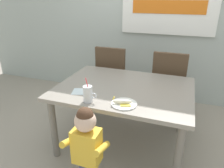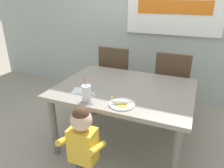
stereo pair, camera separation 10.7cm
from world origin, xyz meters
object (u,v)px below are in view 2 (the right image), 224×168
paper_napkin (80,91)px  dining_table (125,95)px  dining_chair_left (116,75)px  milk_cup (87,94)px  toddler_standing (83,141)px  snack_plate (122,104)px  peeled_banana (120,102)px  dining_chair_right (172,83)px

paper_napkin → dining_table: bearing=34.5°
dining_chair_left → dining_table: bearing=117.6°
dining_chair_left → milk_cup: size_ratio=3.88×
toddler_standing → snack_plate: 0.46m
toddler_standing → peeled_banana: (0.19, 0.35, 0.22)m
toddler_standing → paper_napkin: (-0.29, 0.47, 0.19)m
milk_cup → peeled_banana: size_ratio=1.41×
dining_table → dining_chair_right: 0.85m
dining_chair_left → paper_napkin: size_ratio=6.40×
dining_table → dining_chair_left: dining_chair_left is taller
snack_plate → peeled_banana: peeled_banana is taller
dining_table → snack_plate: 0.40m
toddler_standing → milk_cup: bearing=111.6°
milk_cup → snack_plate: milk_cup is taller
dining_chair_right → milk_cup: size_ratio=3.88×
peeled_banana → snack_plate: bearing=51.1°
dining_table → paper_napkin: bearing=-145.5°
dining_chair_left → paper_napkin: (0.01, -1.01, 0.18)m
dining_chair_right → dining_table: bearing=62.0°
toddler_standing → peeled_banana: toddler_standing is taller
dining_chair_left → peeled_banana: size_ratio=5.47×
dining_chair_left → milk_cup: 1.22m
dining_chair_left → snack_plate: size_ratio=4.17×
dining_chair_right → snack_plate: (-0.29, -1.12, 0.18)m
dining_table → milk_cup: bearing=-116.6°
dining_chair_left → dining_chair_right: 0.79m
milk_cup → paper_napkin: bearing=136.0°
dining_table → peeled_banana: size_ratio=7.93×
dining_chair_right → peeled_banana: 1.19m
peeled_banana → paper_napkin: (-0.48, 0.12, -0.03)m
dining_chair_left → toddler_standing: bearing=101.5°
toddler_standing → snack_plate: size_ratio=3.64×
dining_chair_left → toddler_standing: 1.52m
dining_chair_right → toddler_standing: (-0.49, -1.48, -0.02)m
peeled_banana → paper_napkin: peeled_banana is taller
dining_table → dining_chair_left: size_ratio=1.45×
peeled_banana → dining_chair_left: bearing=113.3°
dining_chair_right → peeled_banana: bearing=75.1°
dining_chair_right → peeled_banana: dining_chair_right is taller
dining_chair_left → dining_chair_right: size_ratio=1.00×
dining_chair_left → toddler_standing: size_ratio=1.15×
dining_chair_left → toddler_standing: dining_chair_left is taller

